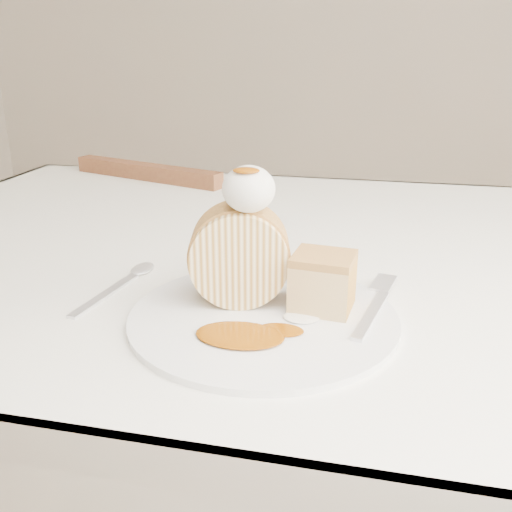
# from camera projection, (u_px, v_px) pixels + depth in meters

# --- Properties ---
(table) EXTENTS (1.40, 0.90, 0.75)m
(table) POSITION_uv_depth(u_px,v_px,m) (313.00, 304.00, 0.84)
(table) COLOR white
(table) RESTS_ON ground
(chair_far) EXTENTS (0.47, 0.47, 0.78)m
(chair_far) POSITION_uv_depth(u_px,v_px,m) (181.00, 293.00, 1.40)
(chair_far) COLOR brown
(chair_far) RESTS_ON ground
(plate) EXTENTS (0.31, 0.31, 0.01)m
(plate) POSITION_uv_depth(u_px,v_px,m) (263.00, 317.00, 0.60)
(plate) COLOR white
(plate) RESTS_ON table
(roulade_slice) EXTENTS (0.11, 0.08, 0.10)m
(roulade_slice) POSITION_uv_depth(u_px,v_px,m) (239.00, 255.00, 0.61)
(roulade_slice) COLOR beige
(roulade_slice) RESTS_ON plate
(cake_chunk) EXTENTS (0.07, 0.06, 0.05)m
(cake_chunk) POSITION_uv_depth(u_px,v_px,m) (323.00, 285.00, 0.60)
(cake_chunk) COLOR #BF8548
(cake_chunk) RESTS_ON plate
(whipped_cream) EXTENTS (0.05, 0.05, 0.05)m
(whipped_cream) POSITION_uv_depth(u_px,v_px,m) (249.00, 189.00, 0.57)
(whipped_cream) COLOR white
(whipped_cream) RESTS_ON roulade_slice
(caramel_drizzle) EXTENTS (0.03, 0.02, 0.01)m
(caramel_drizzle) POSITION_uv_depth(u_px,v_px,m) (246.00, 164.00, 0.55)
(caramel_drizzle) COLOR #823F05
(caramel_drizzle) RESTS_ON whipped_cream
(caramel_pool) EXTENTS (0.09, 0.07, 0.00)m
(caramel_pool) POSITION_uv_depth(u_px,v_px,m) (240.00, 335.00, 0.55)
(caramel_pool) COLOR #823F05
(caramel_pool) RESTS_ON plate
(fork) EXTENTS (0.06, 0.17, 0.00)m
(fork) POSITION_uv_depth(u_px,v_px,m) (371.00, 315.00, 0.59)
(fork) COLOR silver
(fork) RESTS_ON plate
(spoon) EXTENTS (0.04, 0.16, 0.00)m
(spoon) POSITION_uv_depth(u_px,v_px,m) (105.00, 295.00, 0.65)
(spoon) COLOR silver
(spoon) RESTS_ON table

